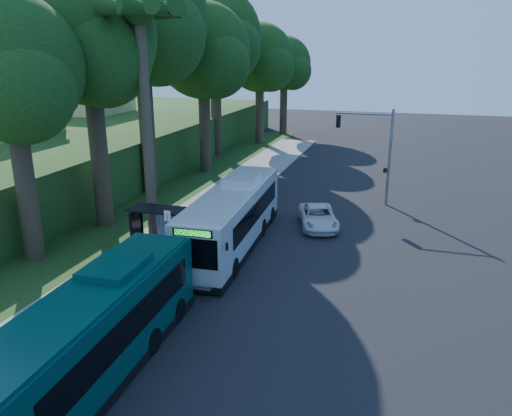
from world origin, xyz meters
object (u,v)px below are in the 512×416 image
(bus_shelter, at_px, (156,220))
(teal_bus, at_px, (90,336))
(pickup, at_px, (318,217))
(white_bus, at_px, (233,216))

(bus_shelter, relative_size, teal_bus, 0.26)
(teal_bus, distance_m, pickup, 18.53)
(bus_shelter, bearing_deg, white_bus, 25.34)
(bus_shelter, height_order, teal_bus, teal_bus)
(white_bus, xyz_separation_m, teal_bus, (-0.41, -13.22, -0.06))
(white_bus, distance_m, teal_bus, 13.23)
(bus_shelter, distance_m, teal_bus, 11.89)
(teal_bus, xyz_separation_m, pickup, (4.53, 17.93, -1.09))
(white_bus, bearing_deg, pickup, 45.86)
(white_bus, relative_size, pickup, 2.63)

